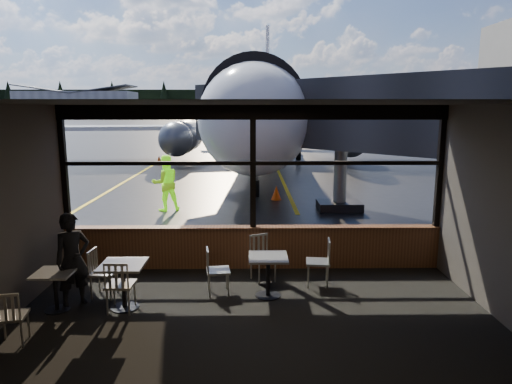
{
  "coord_description": "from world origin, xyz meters",
  "views": [
    {
      "loc": [
        -0.06,
        -9.49,
        3.43
      ],
      "look_at": [
        0.08,
        1.0,
        1.5
      ],
      "focal_mm": 32.0,
      "sensor_mm": 36.0,
      "label": 1
    }
  ],
  "objects_px": {
    "chair_near_e": "(318,263)",
    "cafe_table_near": "(268,276)",
    "airliner": "(264,74)",
    "passenger": "(73,260)",
    "chair_mid_w": "(104,273)",
    "chair_left_s": "(11,317)",
    "cone_nose": "(276,193)",
    "cafe_table_left": "(56,291)",
    "chair_near_w": "(218,271)",
    "cafe_table_mid": "(124,286)",
    "chair_mid_s": "(121,285)",
    "chair_near_n": "(263,259)",
    "ground_crew": "(166,183)",
    "cone_wing": "(159,160)",
    "jet_bridge": "(361,142)"
  },
  "relations": [
    {
      "from": "chair_near_n",
      "to": "ground_crew",
      "type": "distance_m",
      "value": 7.22
    },
    {
      "from": "airliner",
      "to": "ground_crew",
      "type": "xyz_separation_m",
      "value": [
        -3.75,
        -14.69,
        -4.65
      ]
    },
    {
      "from": "cone_nose",
      "to": "chair_near_e",
      "type": "bearing_deg",
      "value": -87.83
    },
    {
      "from": "cafe_table_near",
      "to": "cone_wing",
      "type": "xyz_separation_m",
      "value": [
        -6.01,
        20.49,
        -0.13
      ]
    },
    {
      "from": "chair_near_e",
      "to": "chair_mid_w",
      "type": "distance_m",
      "value": 4.03
    },
    {
      "from": "cafe_table_left",
      "to": "chair_near_w",
      "type": "relative_size",
      "value": 0.78
    },
    {
      "from": "airliner",
      "to": "chair_mid_s",
      "type": "height_order",
      "value": "airliner"
    },
    {
      "from": "jet_bridge",
      "to": "cafe_table_left",
      "type": "bearing_deg",
      "value": -132.63
    },
    {
      "from": "airliner",
      "to": "passenger",
      "type": "distance_m",
      "value": 23.13
    },
    {
      "from": "airliner",
      "to": "ground_crew",
      "type": "bearing_deg",
      "value": -101.31
    },
    {
      "from": "cone_wing",
      "to": "chair_near_w",
      "type": "bearing_deg",
      "value": -75.98
    },
    {
      "from": "chair_near_e",
      "to": "cafe_table_near",
      "type": "bearing_deg",
      "value": 123.87
    },
    {
      "from": "cone_wing",
      "to": "cafe_table_near",
      "type": "bearing_deg",
      "value": -73.65
    },
    {
      "from": "jet_bridge",
      "to": "cafe_table_mid",
      "type": "bearing_deg",
      "value": -127.86
    },
    {
      "from": "chair_near_n",
      "to": "cone_nose",
      "type": "bearing_deg",
      "value": -120.82
    },
    {
      "from": "cafe_table_near",
      "to": "cafe_table_left",
      "type": "distance_m",
      "value": 3.7
    },
    {
      "from": "airliner",
      "to": "chair_left_s",
      "type": "xyz_separation_m",
      "value": [
        -4.39,
        -23.67,
        -5.16
      ]
    },
    {
      "from": "ground_crew",
      "to": "cone_nose",
      "type": "bearing_deg",
      "value": -179.88
    },
    {
      "from": "jet_bridge",
      "to": "chair_left_s",
      "type": "height_order",
      "value": "jet_bridge"
    },
    {
      "from": "cafe_table_mid",
      "to": "chair_mid_s",
      "type": "bearing_deg",
      "value": -101.69
    },
    {
      "from": "ground_crew",
      "to": "chair_near_e",
      "type": "bearing_deg",
      "value": 97.13
    },
    {
      "from": "chair_near_w",
      "to": "chair_near_n",
      "type": "bearing_deg",
      "value": 119.42
    },
    {
      "from": "cafe_table_mid",
      "to": "chair_near_n",
      "type": "bearing_deg",
      "value": 27.37
    },
    {
      "from": "chair_near_w",
      "to": "chair_mid_w",
      "type": "distance_m",
      "value": 2.09
    },
    {
      "from": "chair_near_w",
      "to": "chair_near_n",
      "type": "xyz_separation_m",
      "value": [
        0.86,
        0.66,
        0.02
      ]
    },
    {
      "from": "passenger",
      "to": "cafe_table_mid",
      "type": "bearing_deg",
      "value": -50.91
    },
    {
      "from": "chair_near_n",
      "to": "chair_mid_w",
      "type": "bearing_deg",
      "value": -11.23
    },
    {
      "from": "cafe_table_mid",
      "to": "chair_near_e",
      "type": "distance_m",
      "value": 3.64
    },
    {
      "from": "chair_near_w",
      "to": "cone_wing",
      "type": "distance_m",
      "value": 20.98
    },
    {
      "from": "chair_mid_w",
      "to": "cafe_table_near",
      "type": "bearing_deg",
      "value": 94.16
    },
    {
      "from": "chair_near_n",
      "to": "cone_wing",
      "type": "distance_m",
      "value": 20.57
    },
    {
      "from": "cafe_table_near",
      "to": "chair_near_w",
      "type": "xyz_separation_m",
      "value": [
        -0.93,
        0.13,
        0.06
      ]
    },
    {
      "from": "jet_bridge",
      "to": "cafe_table_mid",
      "type": "distance_m",
      "value": 9.72
    },
    {
      "from": "cafe_table_left",
      "to": "chair_near_w",
      "type": "xyz_separation_m",
      "value": [
        2.73,
        0.68,
        0.1
      ]
    },
    {
      "from": "cafe_table_mid",
      "to": "chair_near_w",
      "type": "xyz_separation_m",
      "value": [
        1.59,
        0.61,
        0.04
      ]
    },
    {
      "from": "chair_mid_w",
      "to": "ground_crew",
      "type": "distance_m",
      "value": 7.28
    },
    {
      "from": "chair_near_w",
      "to": "passenger",
      "type": "height_order",
      "value": "passenger"
    },
    {
      "from": "chair_left_s",
      "to": "cone_nose",
      "type": "relative_size",
      "value": 1.61
    },
    {
      "from": "chair_near_n",
      "to": "chair_left_s",
      "type": "distance_m",
      "value": 4.49
    },
    {
      "from": "chair_left_s",
      "to": "airliner",
      "type": "bearing_deg",
      "value": 69.22
    },
    {
      "from": "airliner",
      "to": "chair_mid_w",
      "type": "height_order",
      "value": "airliner"
    },
    {
      "from": "chair_mid_s",
      "to": "chair_left_s",
      "type": "xyz_separation_m",
      "value": [
        -1.29,
        -1.1,
        -0.03
      ]
    },
    {
      "from": "chair_near_w",
      "to": "chair_near_n",
      "type": "distance_m",
      "value": 1.08
    },
    {
      "from": "jet_bridge",
      "to": "cafe_table_near",
      "type": "relative_size",
      "value": 13.74
    },
    {
      "from": "chair_near_n",
      "to": "chair_mid_w",
      "type": "relative_size",
      "value": 1.02
    },
    {
      "from": "cafe_table_mid",
      "to": "chair_near_n",
      "type": "relative_size",
      "value": 0.87
    },
    {
      "from": "jet_bridge",
      "to": "chair_near_n",
      "type": "xyz_separation_m",
      "value": [
        -3.4,
        -6.26,
        -1.87
      ]
    },
    {
      "from": "cafe_table_near",
      "to": "cone_nose",
      "type": "bearing_deg",
      "value": 85.79
    },
    {
      "from": "chair_near_e",
      "to": "chair_mid_s",
      "type": "relative_size",
      "value": 1.01
    },
    {
      "from": "chair_near_w",
      "to": "chair_near_n",
      "type": "height_order",
      "value": "chair_near_n"
    }
  ]
}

